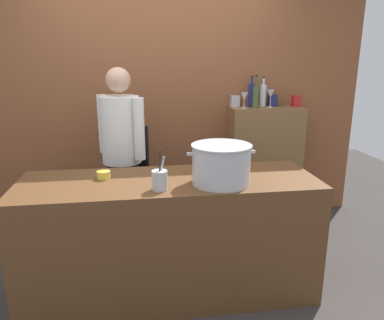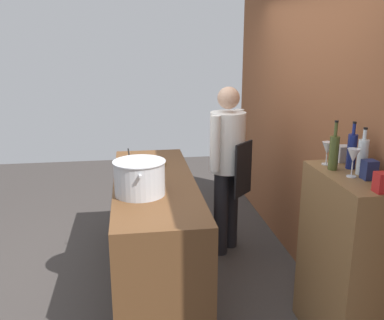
{
  "view_description": "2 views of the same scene",
  "coord_description": "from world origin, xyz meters",
  "views": [
    {
      "loc": [
        -0.2,
        -2.47,
        1.73
      ],
      "look_at": [
        0.23,
        0.42,
        0.92
      ],
      "focal_mm": 34.36,
      "sensor_mm": 36.0,
      "label": 1
    },
    {
      "loc": [
        3.52,
        -0.19,
        2.06
      ],
      "look_at": [
        0.03,
        0.33,
        1.07
      ],
      "focal_mm": 39.73,
      "sensor_mm": 36.0,
      "label": 2
    }
  ],
  "objects": [
    {
      "name": "stockpot_large",
      "position": [
        0.35,
        -0.13,
        1.04
      ],
      "size": [
        0.47,
        0.41,
        0.27
      ],
      "color": "#B7BABF",
      "rests_on": "prep_counter"
    },
    {
      "name": "wine_bottle_clear",
      "position": [
        1.11,
        1.27,
        1.36
      ],
      "size": [
        0.07,
        0.07,
        0.3
      ],
      "color": "silver",
      "rests_on": "bar_cabinet"
    },
    {
      "name": "brick_back_panel",
      "position": [
        0.0,
        1.4,
        1.5
      ],
      "size": [
        4.4,
        0.1,
        3.0
      ],
      "primitive_type": "cube",
      "color": "brown",
      "rests_on": "ground_plane"
    },
    {
      "name": "wine_bottle_olive",
      "position": [
        0.98,
        1.13,
        1.36
      ],
      "size": [
        0.06,
        0.06,
        0.33
      ],
      "color": "#475123",
      "rests_on": "bar_cabinet"
    },
    {
      "name": "spice_tin_navy",
      "position": [
        1.21,
        1.26,
        1.3
      ],
      "size": [
        0.08,
        0.08,
        0.12
      ],
      "primitive_type": "cube",
      "color": "navy",
      "rests_on": "bar_cabinet"
    },
    {
      "name": "wine_bottle_cobalt",
      "position": [
        0.98,
        1.26,
        1.36
      ],
      "size": [
        0.06,
        0.06,
        0.32
      ],
      "color": "navy",
      "rests_on": "bar_cabinet"
    },
    {
      "name": "wine_glass_tall",
      "position": [
        0.87,
        1.14,
        1.35
      ],
      "size": [
        0.07,
        0.07,
        0.16
      ],
      "color": "silver",
      "rests_on": "bar_cabinet"
    },
    {
      "name": "butter_jar",
      "position": [
        -0.46,
        0.09,
        0.93
      ],
      "size": [
        0.1,
        0.1,
        0.06
      ],
      "primitive_type": "cylinder",
      "color": "yellow",
      "rests_on": "prep_counter"
    },
    {
      "name": "wine_glass_wide",
      "position": [
        1.15,
        1.18,
        1.37
      ],
      "size": [
        0.08,
        0.08,
        0.18
      ],
      "color": "silver",
      "rests_on": "bar_cabinet"
    },
    {
      "name": "prep_counter",
      "position": [
        0.0,
        0.0,
        0.45
      ],
      "size": [
        2.12,
        0.7,
        0.9
      ],
      "primitive_type": "cube",
      "color": "brown",
      "rests_on": "ground_plane"
    },
    {
      "name": "utensil_crock",
      "position": [
        -0.08,
        -0.2,
        0.97
      ],
      "size": [
        0.1,
        0.1,
        0.27
      ],
      "color": "#B7BABF",
      "rests_on": "prep_counter"
    },
    {
      "name": "ground_plane",
      "position": [
        0.0,
        0.0,
        0.0
      ],
      "size": [
        8.0,
        8.0,
        0.0
      ],
      "primitive_type": "plane",
      "color": "#383330"
    },
    {
      "name": "chef",
      "position": [
        -0.35,
        0.73,
        0.96
      ],
      "size": [
        0.44,
        0.44,
        1.66
      ],
      "rotation": [
        0.0,
        0.0,
        2.38
      ],
      "color": "black",
      "rests_on": "ground_plane"
    },
    {
      "name": "spice_tin_red",
      "position": [
        1.45,
        1.2,
        1.3
      ],
      "size": [
        0.08,
        0.08,
        0.12
      ],
      "primitive_type": "cube",
      "color": "red",
      "rests_on": "bar_cabinet"
    },
    {
      "name": "bar_cabinet",
      "position": [
        1.13,
        1.19,
        0.62
      ],
      "size": [
        0.76,
        0.32,
        1.24
      ],
      "primitive_type": "cube",
      "color": "brown",
      "rests_on": "ground_plane"
    },
    {
      "name": "spice_tin_silver",
      "position": [
        0.81,
        1.29,
        1.3
      ],
      "size": [
        0.09,
        0.09,
        0.11
      ],
      "primitive_type": "cube",
      "color": "#B2B2B7",
      "rests_on": "bar_cabinet"
    }
  ]
}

